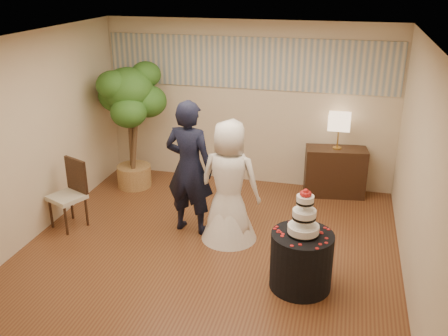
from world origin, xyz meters
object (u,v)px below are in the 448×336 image
(ficus_tree, at_px, (131,126))
(groom, at_px, (189,168))
(console, at_px, (335,172))
(table_lamp, at_px, (338,132))
(bride, at_px, (229,182))
(side_chair, at_px, (67,195))
(wedding_cake, at_px, (304,212))
(cake_table, at_px, (301,260))

(ficus_tree, bearing_deg, groom, -41.29)
(groom, xyz_separation_m, ficus_tree, (-1.44, 1.26, 0.13))
(console, distance_m, table_lamp, 0.70)
(bride, relative_size, ficus_tree, 0.79)
(bride, bearing_deg, groom, -5.67)
(groom, xyz_separation_m, bride, (0.60, -0.10, -0.11))
(console, distance_m, side_chair, 4.28)
(console, height_order, side_chair, side_chair)
(wedding_cake, relative_size, ficus_tree, 0.26)
(groom, distance_m, wedding_cake, 1.98)
(groom, bearing_deg, ficus_tree, -33.57)
(bride, xyz_separation_m, console, (1.36, 1.86, -0.46))
(side_chair, bearing_deg, ficus_tree, 102.42)
(groom, xyz_separation_m, console, (1.96, 1.76, -0.56))
(groom, bearing_deg, console, -130.43)
(groom, relative_size, cake_table, 2.65)
(console, bearing_deg, cake_table, -103.75)
(cake_table, height_order, side_chair, side_chair)
(console, bearing_deg, table_lamp, 0.00)
(table_lamp, distance_m, side_chair, 4.32)
(cake_table, height_order, table_lamp, table_lamp)
(groom, distance_m, cake_table, 2.07)
(groom, height_order, wedding_cake, groom)
(ficus_tree, bearing_deg, side_chair, -101.39)
(ficus_tree, distance_m, side_chair, 1.75)
(wedding_cake, height_order, console, wedding_cake)
(cake_table, bearing_deg, groom, 148.96)
(bride, height_order, ficus_tree, ficus_tree)
(wedding_cake, bearing_deg, table_lamp, 84.54)
(ficus_tree, bearing_deg, console, 8.29)
(console, relative_size, side_chair, 0.97)
(console, bearing_deg, wedding_cake, -103.75)
(bride, distance_m, wedding_cake, 1.44)
(side_chair, bearing_deg, bride, 29.87)
(cake_table, bearing_deg, ficus_tree, 143.92)
(wedding_cake, height_order, side_chair, wedding_cake)
(bride, height_order, cake_table, bride)
(bride, xyz_separation_m, table_lamp, (1.36, 1.86, 0.25))
(console, distance_m, ficus_tree, 3.50)
(cake_table, bearing_deg, wedding_cake, 0.00)
(table_lamp, bearing_deg, groom, -138.15)
(cake_table, xyz_separation_m, wedding_cake, (0.00, 0.00, 0.64))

